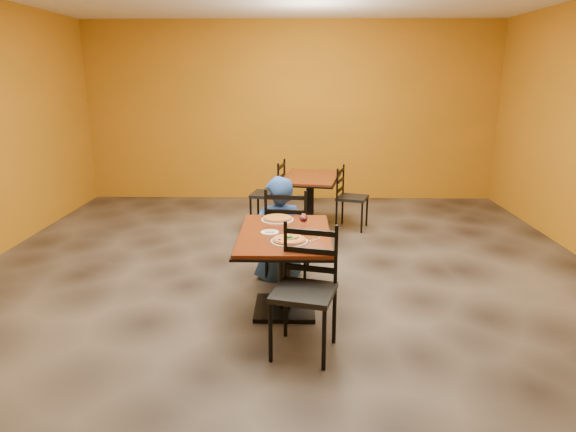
{
  "coord_description": "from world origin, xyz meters",
  "views": [
    {
      "loc": [
        0.12,
        -4.78,
        2.09
      ],
      "look_at": [
        0.03,
        -0.3,
        0.85
      ],
      "focal_mm": 31.51,
      "sensor_mm": 36.0,
      "label": 1
    }
  ],
  "objects_px": {
    "side_plate": "(270,232)",
    "wine_glass": "(303,222)",
    "chair_second_right": "(352,198)",
    "diner": "(278,227)",
    "table_second": "(310,190)",
    "pizza_main": "(289,239)",
    "chair_second_left": "(268,195)",
    "plate_far": "(277,220)",
    "chair_main_near": "(304,293)",
    "chair_main_far": "(288,231)",
    "plate_main": "(289,241)",
    "pizza_far": "(277,218)",
    "table_main": "(285,253)"
  },
  "relations": [
    {
      "from": "diner",
      "to": "chair_second_right",
      "type": "bearing_deg",
      "value": -136.49
    },
    {
      "from": "table_second",
      "to": "plate_far",
      "type": "xyz_separation_m",
      "value": [
        -0.37,
        -2.23,
        0.2
      ]
    },
    {
      "from": "chair_second_right",
      "to": "pizza_main",
      "type": "xyz_separation_m",
      "value": [
        -0.84,
        -2.89,
        0.33
      ]
    },
    {
      "from": "chair_second_right",
      "to": "diner",
      "type": "bearing_deg",
      "value": 170.22
    },
    {
      "from": "wine_glass",
      "to": "chair_second_right",
      "type": "bearing_deg",
      "value": 74.55
    },
    {
      "from": "plate_main",
      "to": "table_second",
      "type": "bearing_deg",
      "value": 85.22
    },
    {
      "from": "table_second",
      "to": "wine_glass",
      "type": "height_order",
      "value": "wine_glass"
    },
    {
      "from": "chair_main_near",
      "to": "diner",
      "type": "distance_m",
      "value": 1.57
    },
    {
      "from": "chair_second_right",
      "to": "pizza_far",
      "type": "height_order",
      "value": "chair_second_right"
    },
    {
      "from": "chair_main_far",
      "to": "side_plate",
      "type": "height_order",
      "value": "chair_main_far"
    },
    {
      "from": "table_main",
      "to": "wine_glass",
      "type": "relative_size",
      "value": 6.83
    },
    {
      "from": "chair_main_far",
      "to": "chair_second_left",
      "type": "height_order",
      "value": "chair_main_far"
    },
    {
      "from": "table_main",
      "to": "table_second",
      "type": "relative_size",
      "value": 0.99
    },
    {
      "from": "table_second",
      "to": "plate_far",
      "type": "relative_size",
      "value": 4.03
    },
    {
      "from": "chair_second_left",
      "to": "side_plate",
      "type": "bearing_deg",
      "value": 14.43
    },
    {
      "from": "diner",
      "to": "chair_second_left",
      "type": "bearing_deg",
      "value": -101.61
    },
    {
      "from": "pizza_main",
      "to": "pizza_far",
      "type": "bearing_deg",
      "value": 100.81
    },
    {
      "from": "diner",
      "to": "pizza_far",
      "type": "relative_size",
      "value": 3.95
    },
    {
      "from": "table_main",
      "to": "wine_glass",
      "type": "distance_m",
      "value": 0.33
    },
    {
      "from": "chair_main_near",
      "to": "diner",
      "type": "bearing_deg",
      "value": 113.96
    },
    {
      "from": "table_main",
      "to": "chair_second_left",
      "type": "distance_m",
      "value": 2.66
    },
    {
      "from": "chair_main_near",
      "to": "pizza_far",
      "type": "height_order",
      "value": "chair_main_near"
    },
    {
      "from": "plate_main",
      "to": "pizza_main",
      "type": "height_order",
      "value": "pizza_main"
    },
    {
      "from": "table_second",
      "to": "chair_main_near",
      "type": "bearing_deg",
      "value": -92.08
    },
    {
      "from": "pizza_far",
      "to": "chair_second_left",
      "type": "bearing_deg",
      "value": 95.84
    },
    {
      "from": "table_second",
      "to": "table_main",
      "type": "bearing_deg",
      "value": -96.21
    },
    {
      "from": "chair_main_near",
      "to": "chair_second_right",
      "type": "bearing_deg",
      "value": 92.48
    },
    {
      "from": "side_plate",
      "to": "wine_glass",
      "type": "distance_m",
      "value": 0.31
    },
    {
      "from": "table_main",
      "to": "pizza_far",
      "type": "relative_size",
      "value": 4.39
    },
    {
      "from": "table_main",
      "to": "chair_main_near",
      "type": "xyz_separation_m",
      "value": [
        0.16,
        -0.73,
        -0.06
      ]
    },
    {
      "from": "chair_main_far",
      "to": "wine_glass",
      "type": "xyz_separation_m",
      "value": [
        0.16,
        -0.81,
        0.34
      ]
    },
    {
      "from": "table_main",
      "to": "table_second",
      "type": "distance_m",
      "value": 2.65
    },
    {
      "from": "chair_main_near",
      "to": "pizza_far",
      "type": "bearing_deg",
      "value": 116.62
    },
    {
      "from": "chair_main_near",
      "to": "plate_far",
      "type": "bearing_deg",
      "value": 116.62
    },
    {
      "from": "pizza_main",
      "to": "plate_far",
      "type": "distance_m",
      "value": 0.67
    },
    {
      "from": "diner",
      "to": "plate_far",
      "type": "xyz_separation_m",
      "value": [
        0.01,
        -0.41,
        0.2
      ]
    },
    {
      "from": "table_second",
      "to": "pizza_main",
      "type": "relative_size",
      "value": 4.4
    },
    {
      "from": "pizza_far",
      "to": "chair_main_near",
      "type": "bearing_deg",
      "value": -77.88
    },
    {
      "from": "chair_main_near",
      "to": "pizza_main",
      "type": "bearing_deg",
      "value": 118.39
    },
    {
      "from": "plate_main",
      "to": "chair_main_far",
      "type": "bearing_deg",
      "value": 91.78
    },
    {
      "from": "table_main",
      "to": "chair_main_near",
      "type": "relative_size",
      "value": 1.23
    },
    {
      "from": "table_second",
      "to": "chair_second_left",
      "type": "distance_m",
      "value": 0.6
    },
    {
      "from": "pizza_far",
      "to": "plate_main",
      "type": "bearing_deg",
      "value": -79.19
    },
    {
      "from": "chair_second_left",
      "to": "wine_glass",
      "type": "distance_m",
      "value": 2.66
    },
    {
      "from": "plate_far",
      "to": "chair_second_left",
      "type": "bearing_deg",
      "value": 95.84
    },
    {
      "from": "table_main",
      "to": "chair_second_right",
      "type": "relative_size",
      "value": 1.4
    },
    {
      "from": "chair_second_left",
      "to": "plate_far",
      "type": "relative_size",
      "value": 3.12
    },
    {
      "from": "chair_main_far",
      "to": "pizza_far",
      "type": "relative_size",
      "value": 3.54
    },
    {
      "from": "table_second",
      "to": "chair_main_far",
      "type": "bearing_deg",
      "value": -98.83
    },
    {
      "from": "chair_second_right",
      "to": "plate_far",
      "type": "bearing_deg",
      "value": 175.02
    }
  ]
}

